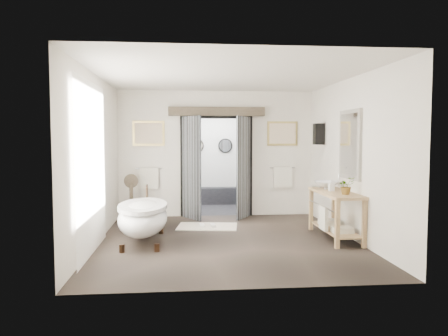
% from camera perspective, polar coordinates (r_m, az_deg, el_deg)
% --- Properties ---
extents(ground_plane, '(5.00, 5.00, 0.00)m').
position_cam_1_polar(ground_plane, '(7.85, 0.41, -9.45)').
color(ground_plane, '#453930').
extents(room_shell, '(4.52, 5.02, 2.91)m').
position_cam_1_polar(room_shell, '(7.50, 0.25, 4.25)').
color(room_shell, silver).
rests_on(room_shell, ground_plane).
extents(shower_room, '(2.22, 2.01, 2.51)m').
position_cam_1_polar(shower_room, '(11.65, -1.55, -0.54)').
color(shower_room, '#26262B').
rests_on(shower_room, ground_plane).
extents(back_wall_dressing, '(3.82, 0.76, 2.52)m').
position_cam_1_polar(back_wall_dressing, '(9.94, -0.92, 2.49)').
color(back_wall_dressing, black).
rests_on(back_wall_dressing, ground_plane).
extents(clawfoot_tub, '(0.84, 1.88, 0.92)m').
position_cam_1_polar(clawfoot_tub, '(7.76, -10.54, -6.30)').
color(clawfoot_tub, '#342013').
rests_on(clawfoot_tub, ground_plane).
extents(vanity, '(0.57, 1.60, 0.85)m').
position_cam_1_polar(vanity, '(8.17, 14.22, -5.42)').
color(vanity, tan).
rests_on(vanity, ground_plane).
extents(pedestal_mirror, '(0.31, 0.20, 1.04)m').
position_cam_1_polar(pedestal_mirror, '(9.70, -12.01, -4.26)').
color(pedestal_mirror, brown).
rests_on(pedestal_mirror, ground_plane).
extents(rug, '(1.30, 0.96, 0.01)m').
position_cam_1_polar(rug, '(9.01, -2.19, -7.64)').
color(rug, beige).
rests_on(rug, ground_plane).
extents(slippers, '(0.33, 0.25, 0.05)m').
position_cam_1_polar(slippers, '(8.96, -2.16, -7.51)').
color(slippers, white).
rests_on(slippers, rug).
extents(basin, '(0.56, 0.56, 0.15)m').
position_cam_1_polar(basin, '(8.49, 13.23, -2.18)').
color(basin, white).
rests_on(basin, vanity).
extents(plant, '(0.32, 0.29, 0.30)m').
position_cam_1_polar(plant, '(7.76, 15.67, -2.25)').
color(plant, gray).
rests_on(plant, vanity).
extents(soap_bottle_a, '(0.10, 0.10, 0.21)m').
position_cam_1_polar(soap_bottle_a, '(8.20, 13.87, -2.20)').
color(soap_bottle_a, gray).
rests_on(soap_bottle_a, vanity).
extents(soap_bottle_b, '(0.13, 0.13, 0.15)m').
position_cam_1_polar(soap_bottle_b, '(8.69, 12.54, -2.03)').
color(soap_bottle_b, gray).
rests_on(soap_bottle_b, vanity).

